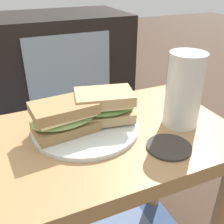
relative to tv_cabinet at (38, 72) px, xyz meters
name	(u,v)px	position (x,y,z in m)	size (l,w,h in m)	color
side_table	(107,166)	(0.01, -0.95, 0.08)	(0.56, 0.36, 0.46)	#A37A4C
tv_cabinet	(38,72)	(0.00, 0.00, 0.00)	(0.96, 0.46, 0.58)	black
area_rug	(20,196)	(-0.20, -0.58, -0.29)	(0.96, 0.86, 0.01)	#384C72
plate	(86,127)	(-0.03, -0.91, 0.17)	(0.24, 0.24, 0.01)	silver
sandwich_front	(64,117)	(-0.08, -0.92, 0.21)	(0.15, 0.10, 0.07)	#9E7A4C
sandwich_back	(104,106)	(0.02, -0.91, 0.22)	(0.15, 0.11, 0.07)	tan
beer_glass	(184,91)	(0.18, -0.98, 0.25)	(0.08, 0.08, 0.17)	silver
coaster	(169,147)	(0.10, -1.05, 0.17)	(0.09, 0.09, 0.01)	#332D28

